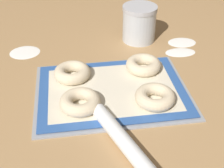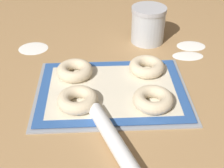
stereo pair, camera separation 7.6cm
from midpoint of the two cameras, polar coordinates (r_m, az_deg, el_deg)
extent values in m
plane|color=#A87F51|center=(0.98, 3.14, -1.50)|extent=(2.80, 2.80, 0.00)
cube|color=#93969B|center=(0.97, 2.24, -1.32)|extent=(0.47, 0.35, 0.01)
cube|color=#2D569E|center=(0.97, 2.25, -1.07)|extent=(0.45, 0.33, 0.00)
cube|color=beige|center=(0.97, 2.25, -1.05)|extent=(0.39, 0.27, 0.00)
torus|color=beige|center=(0.90, -3.91, -2.99)|extent=(0.12, 0.12, 0.04)
torus|color=beige|center=(0.91, 9.91, -2.88)|extent=(0.12, 0.12, 0.04)
torus|color=beige|center=(1.02, -4.72, 2.41)|extent=(0.12, 0.12, 0.04)
torus|color=beige|center=(1.05, 8.44, 3.09)|extent=(0.12, 0.12, 0.04)
cylinder|color=silver|center=(1.24, 8.37, 10.30)|extent=(0.13, 0.13, 0.13)
cylinder|color=#B2B2B7|center=(1.22, 8.66, 13.30)|extent=(0.13, 0.13, 0.02)
cylinder|color=silver|center=(0.77, 4.67, -12.55)|extent=(0.17, 0.35, 0.04)
cylinder|color=silver|center=(0.90, -1.39, -3.66)|extent=(0.03, 0.05, 0.02)
ellipsoid|color=white|center=(1.23, -12.49, 6.38)|extent=(0.11, 0.10, 0.00)
ellipsoid|color=white|center=(1.20, 15.49, 4.96)|extent=(0.12, 0.07, 0.00)
ellipsoid|color=white|center=(1.27, 15.94, 6.71)|extent=(0.11, 0.08, 0.00)
camera|label=1|loc=(0.04, -87.72, 1.64)|focal=50.00mm
camera|label=2|loc=(0.04, 92.28, -1.64)|focal=50.00mm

